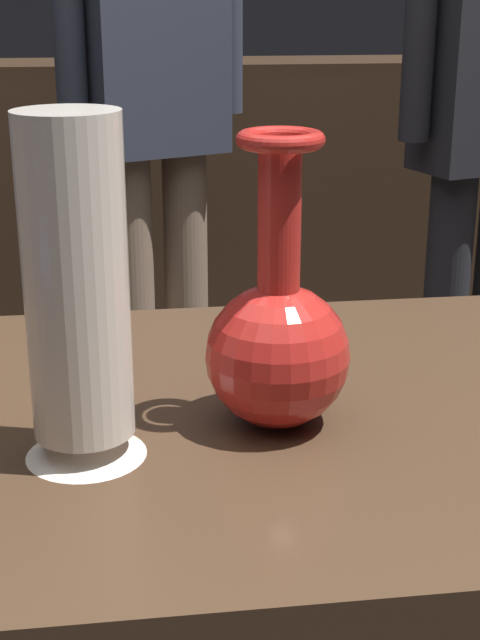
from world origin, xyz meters
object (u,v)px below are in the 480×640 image
Objects in this scene: vase_tall_behind at (77,299)px; shelf_vase_center at (134,37)px; visitor_center_back at (153,82)px; vase_centerpiece at (278,339)px.

shelf_vase_center is (0.11, 2.27, 0.12)m from vase_tall_behind.
shelf_vase_center is 0.80m from visitor_center_back.
vase_tall_behind is at bearing -166.32° from vase_centerpiece.
visitor_center_back is (0.13, 1.47, 0.05)m from vase_tall_behind.
visitor_center_back reaches higher than shelf_vase_center.
visitor_center_back reaches higher than vase_centerpiece.
vase_centerpiece is 2.23m from shelf_vase_center.
visitor_center_back is at bearing -88.53° from shelf_vase_center.
vase_centerpiece is 1.21× the size of shelf_vase_center.
visitor_center_back is at bearing 84.76° from vase_tall_behind.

